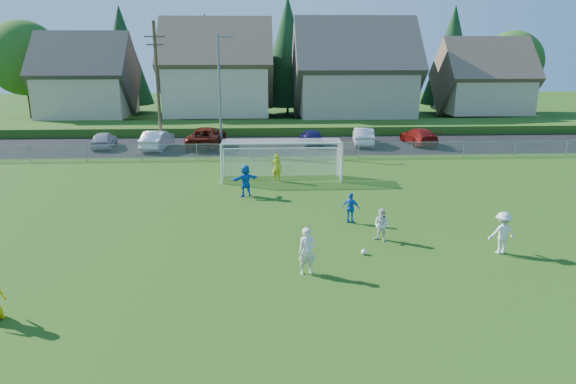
% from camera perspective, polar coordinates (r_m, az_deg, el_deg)
% --- Properties ---
extents(ground, '(160.00, 160.00, 0.00)m').
position_cam_1_polar(ground, '(17.34, 1.38, -11.72)').
color(ground, '#193D0C').
rests_on(ground, ground).
extents(asphalt_lot, '(60.00, 60.00, 0.00)m').
position_cam_1_polar(asphalt_lot, '(43.59, -1.32, 5.21)').
color(asphalt_lot, black).
rests_on(asphalt_lot, ground).
extents(grass_embankment, '(70.00, 6.00, 0.80)m').
position_cam_1_polar(grass_embankment, '(50.91, -1.57, 7.20)').
color(grass_embankment, '#1E420F').
rests_on(grass_embankment, ground).
extents(soccer_ball, '(0.22, 0.22, 0.22)m').
position_cam_1_polar(soccer_ball, '(20.89, 8.41, -6.60)').
color(soccer_ball, white).
rests_on(soccer_ball, ground).
extents(player_white_a, '(0.70, 0.52, 1.76)m').
position_cam_1_polar(player_white_a, '(18.73, 2.13, -6.59)').
color(player_white_a, white).
rests_on(player_white_a, ground).
extents(player_white_b, '(0.88, 0.84, 1.42)m').
position_cam_1_polar(player_white_b, '(22.22, 10.37, -3.64)').
color(player_white_b, white).
rests_on(player_white_b, ground).
extents(player_white_c, '(1.18, 0.77, 1.73)m').
position_cam_1_polar(player_white_c, '(22.28, 22.69, -4.19)').
color(player_white_c, white).
rests_on(player_white_c, ground).
extents(player_blue_a, '(0.92, 0.69, 1.45)m').
position_cam_1_polar(player_blue_a, '(24.28, 6.99, -1.78)').
color(player_blue_a, blue).
rests_on(player_blue_a, ground).
extents(player_blue_b, '(1.72, 1.21, 1.78)m').
position_cam_1_polar(player_blue_b, '(28.53, -4.77, 1.29)').
color(player_blue_b, blue).
rests_on(player_blue_b, ground).
extents(goalkeeper, '(0.73, 0.59, 1.72)m').
position_cam_1_polar(goalkeeper, '(31.66, -1.27, 2.74)').
color(goalkeeper, '#C5D118').
rests_on(goalkeeper, ground).
extents(car_a, '(1.90, 4.08, 1.35)m').
position_cam_1_polar(car_a, '(45.03, -19.78, 5.49)').
color(car_a, '#AAABB1').
rests_on(car_a, ground).
extents(car_b, '(2.10, 4.78, 1.53)m').
position_cam_1_polar(car_b, '(43.08, -14.33, 5.63)').
color(car_b, silver).
rests_on(car_b, ground).
extents(car_c, '(3.03, 6.06, 1.65)m').
position_cam_1_polar(car_c, '(43.39, -9.04, 6.07)').
color(car_c, '#5B160A').
rests_on(car_c, ground).
extents(car_e, '(1.93, 4.20, 1.40)m').
position_cam_1_polar(car_e, '(43.72, 2.60, 6.16)').
color(car_e, '#18154A').
rests_on(car_e, ground).
extents(car_f, '(2.12, 4.66, 1.48)m').
position_cam_1_polar(car_f, '(44.02, 8.36, 6.13)').
color(car_f, silver).
rests_on(car_f, ground).
extents(car_g, '(2.45, 4.96, 1.39)m').
position_cam_1_polar(car_g, '(45.29, 14.34, 6.01)').
color(car_g, maroon).
rests_on(car_g, ground).
extents(soccer_goal, '(7.42, 1.90, 2.50)m').
position_cam_1_polar(soccer_goal, '(32.04, -0.74, 4.31)').
color(soccer_goal, white).
rests_on(soccer_goal, ground).
extents(chainlink_fence, '(52.06, 0.06, 1.20)m').
position_cam_1_polar(chainlink_fence, '(38.07, -1.08, 4.61)').
color(chainlink_fence, gray).
rests_on(chainlink_fence, ground).
extents(streetlight, '(1.38, 0.18, 9.00)m').
position_cam_1_polar(streetlight, '(41.58, -7.55, 11.29)').
color(streetlight, slate).
rests_on(streetlight, ground).
extents(utility_pole, '(1.60, 0.26, 10.00)m').
position_cam_1_polar(utility_pole, '(43.23, -14.29, 11.53)').
color(utility_pole, '#473321').
rests_on(utility_pole, ground).
extents(houses_row, '(53.90, 11.45, 13.27)m').
position_cam_1_polar(houses_row, '(57.88, 0.22, 15.13)').
color(houses_row, tan).
rests_on(houses_row, ground).
extents(tree_row, '(65.98, 12.36, 13.80)m').
position_cam_1_polar(tree_row, '(64.11, -0.96, 14.81)').
color(tree_row, '#382616').
rests_on(tree_row, ground).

